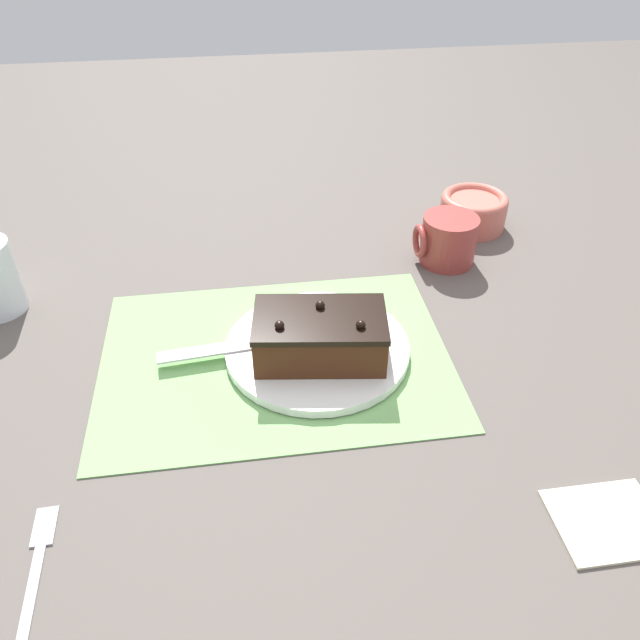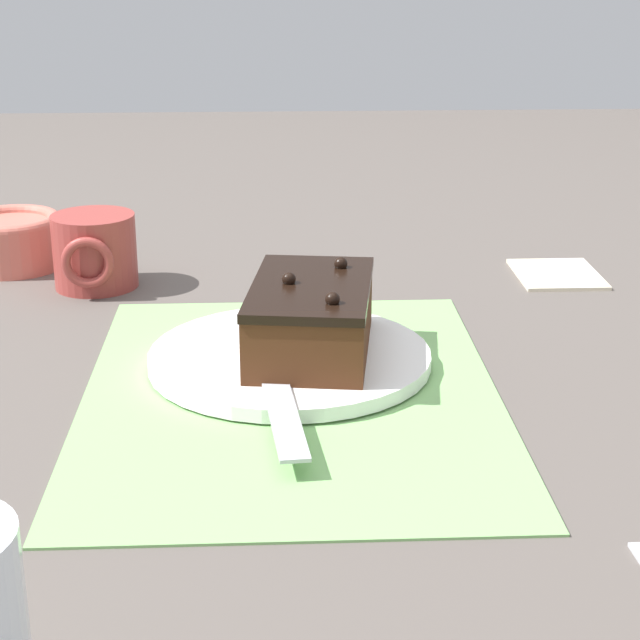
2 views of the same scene
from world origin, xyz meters
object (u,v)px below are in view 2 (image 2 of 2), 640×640
cake_plate (289,358)px  coffee_mug (95,251)px  chocolate_cake (311,317)px  small_bowl (11,239)px  serving_knife (274,376)px

cake_plate → coffee_mug: coffee_mug is taller
cake_plate → chocolate_cake: 0.04m
small_bowl → serving_knife: bearing=37.4°
chocolate_cake → serving_knife: 0.08m
serving_knife → chocolate_cake: bearing=-121.4°
cake_plate → serving_knife: 0.07m
serving_knife → small_bowl: bearing=-58.1°
cake_plate → chocolate_cake: chocolate_cake is taller
serving_knife → small_bowl: 0.49m
cake_plate → serving_knife: (0.07, -0.01, 0.01)m
cake_plate → small_bowl: 0.45m
chocolate_cake → coffee_mug: (-0.24, -0.22, -0.01)m
chocolate_cake → coffee_mug: 0.33m
small_bowl → cake_plate: bearing=43.9°
cake_plate → chocolate_cake: (-0.00, 0.02, 0.04)m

